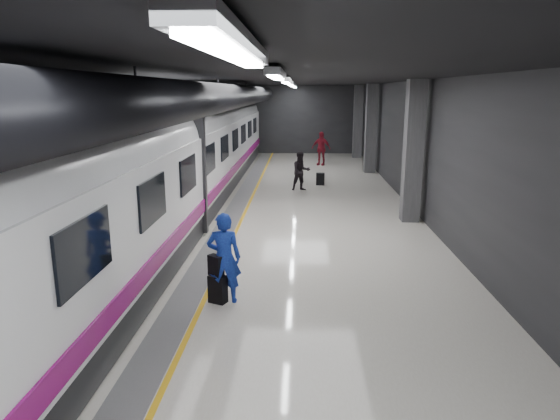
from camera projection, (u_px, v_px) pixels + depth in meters
ground at (266, 236)px, 14.61m from camera, size 40.00×40.00×0.00m
platform_hall at (258, 112)px, 14.72m from camera, size 10.02×40.02×4.51m
train at (153, 165)px, 14.26m from camera, size 3.05×38.00×4.05m
traveler_main at (224, 258)px, 9.87m from camera, size 0.70×0.48×1.84m
suitcase_main at (218, 289)px, 9.97m from camera, size 0.41×0.34×0.57m
shoulder_bag at (216, 266)px, 9.87m from camera, size 0.35×0.32×0.42m
traveler_far_a at (301, 171)px, 21.08m from camera, size 0.96×0.85×1.67m
traveler_far_b at (321, 148)px, 28.33m from camera, size 1.21×0.85×1.90m
suitcase_far at (320, 179)px, 22.46m from camera, size 0.39×0.26×0.55m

